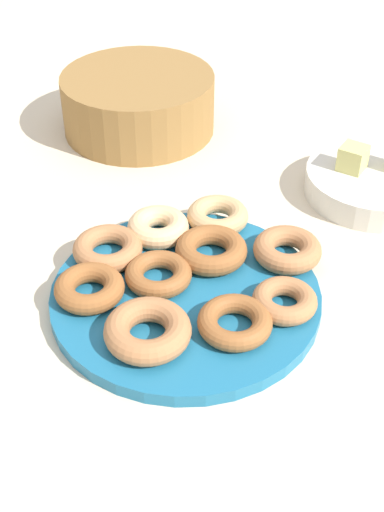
{
  "coord_description": "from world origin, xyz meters",
  "views": [
    {
      "loc": [
        0.17,
        -0.6,
        0.57
      ],
      "look_at": [
        0.0,
        0.03,
        0.05
      ],
      "focal_mm": 48.65,
      "sensor_mm": 36.0,
      "label": 1
    }
  ],
  "objects": [
    {
      "name": "ground_plane",
      "position": [
        0.0,
        0.0,
        0.0
      ],
      "size": [
        2.4,
        2.4,
        0.0
      ],
      "primitive_type": "plane",
      "color": "beige"
    },
    {
      "name": "donut_2",
      "position": [
        -0.02,
        -0.09,
        0.03
      ],
      "size": [
        0.13,
        0.13,
        0.03
      ],
      "primitive_type": "torus",
      "rotation": [
        0.0,
        0.0,
        2.12
      ],
      "color": "#B27547",
      "rests_on": "donut_plate"
    },
    {
      "name": "donut_8",
      "position": [
        -0.06,
        0.1,
        0.03
      ],
      "size": [
        0.11,
        0.11,
        0.03
      ],
      "primitive_type": "torus",
      "rotation": [
        0.0,
        0.0,
        0.71
      ],
      "color": "#EABC84",
      "rests_on": "donut_plate"
    },
    {
      "name": "donut_5",
      "position": [
        -0.04,
        0.01,
        0.03
      ],
      "size": [
        0.11,
        0.11,
        0.02
      ],
      "primitive_type": "torus",
      "rotation": [
        0.0,
        0.0,
        4.08
      ],
      "color": "#995B2D",
      "rests_on": "donut_plate"
    },
    {
      "name": "donut_1",
      "position": [
        0.01,
        0.14,
        0.03
      ],
      "size": [
        0.12,
        0.12,
        0.03
      ],
      "primitive_type": "torus",
      "rotation": [
        0.0,
        0.0,
        5.45
      ],
      "color": "tan",
      "rests_on": "donut_plate"
    },
    {
      "name": "donut_plate",
      "position": [
        0.0,
        0.0,
        0.01
      ],
      "size": [
        0.32,
        0.32,
        0.02
      ],
      "primitive_type": "cylinder",
      "color": "#1E6B93",
      "rests_on": "ground_plane"
    },
    {
      "name": "donut_9",
      "position": [
        0.12,
        -0.0,
        0.03
      ],
      "size": [
        0.08,
        0.08,
        0.02
      ],
      "primitive_type": "torus",
      "rotation": [
        0.0,
        0.0,
        3.24
      ],
      "color": "#B27547",
      "rests_on": "donut_plate"
    },
    {
      "name": "donut_7",
      "position": [
        -0.11,
        -0.04,
        0.03
      ],
      "size": [
        0.09,
        0.09,
        0.02
      ],
      "primitive_type": "torus",
      "rotation": [
        0.0,
        0.0,
        1.53
      ],
      "color": "#995B2D",
      "rests_on": "donut_plate"
    },
    {
      "name": "donut_4",
      "position": [
        0.01,
        0.07,
        0.03
      ],
      "size": [
        0.13,
        0.13,
        0.03
      ],
      "primitive_type": "torus",
      "rotation": [
        0.0,
        0.0,
        4.09
      ],
      "color": "#995B2D",
      "rests_on": "donut_plate"
    },
    {
      "name": "donut_6",
      "position": [
        0.11,
        0.09,
        0.03
      ],
      "size": [
        0.12,
        0.12,
        0.03
      ],
      "primitive_type": "torus",
      "rotation": [
        0.0,
        0.0,
        4.17
      ],
      "color": "#B27547",
      "rests_on": "donut_plate"
    },
    {
      "name": "fruit_bowl",
      "position": [
        0.2,
        0.3,
        0.02
      ],
      "size": [
        0.2,
        0.2,
        0.04
      ],
      "primitive_type": "cylinder",
      "color": "silver",
      "rests_on": "ground_plane"
    },
    {
      "name": "melon_chunk_left",
      "position": [
        0.17,
        0.3,
        0.06
      ],
      "size": [
        0.05,
        0.05,
        0.04
      ],
      "primitive_type": "cube",
      "rotation": [
        0.0,
        0.0,
        -0.31
      ],
      "color": "#DBD67A",
      "rests_on": "fruit_bowl"
    },
    {
      "name": "donut_3",
      "position": [
        0.07,
        -0.05,
        0.03
      ],
      "size": [
        0.12,
        0.12,
        0.02
      ],
      "primitive_type": "torus",
      "rotation": [
        0.0,
        0.0,
        5.35
      ],
      "color": "#995B2D",
      "rests_on": "donut_plate"
    },
    {
      "name": "donut_0",
      "position": [
        -0.11,
        0.04,
        0.03
      ],
      "size": [
        0.12,
        0.12,
        0.03
      ],
      "primitive_type": "torus",
      "rotation": [
        0.0,
        0.0,
        3.71
      ],
      "color": "#B27547",
      "rests_on": "donut_plate"
    },
    {
      "name": "basket",
      "position": [
        -0.19,
        0.4,
        0.05
      ],
      "size": [
        0.31,
        0.31,
        0.1
      ],
      "primitive_type": "cylinder",
      "rotation": [
        0.0,
        0.0,
        3.43
      ],
      "color": "olive",
      "rests_on": "ground_plane"
    }
  ]
}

